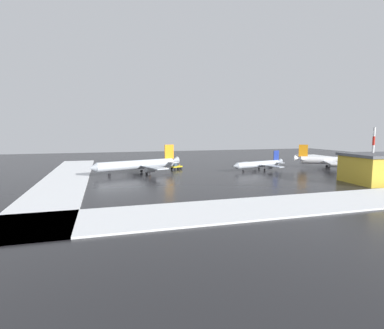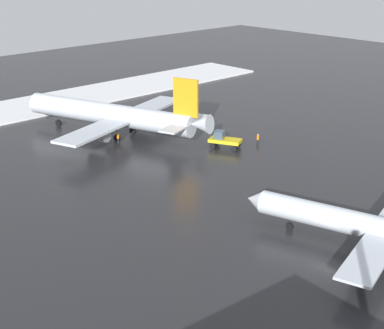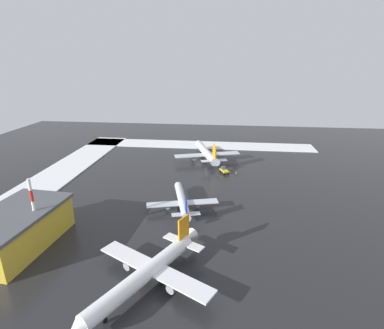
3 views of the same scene
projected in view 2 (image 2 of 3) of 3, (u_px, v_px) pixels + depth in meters
name	position (u px, v px, depth m)	size (l,w,h in m)	color
ground_plane	(329.00, 243.00, 58.29)	(240.00, 240.00, 0.00)	#232326
snow_bank_left	(8.00, 111.00, 103.73)	(14.00, 116.00, 0.34)	white
airplane_parked_portside	(113.00, 115.00, 89.78)	(33.62, 28.34, 10.25)	silver
airplane_distant_tail	(370.00, 227.00, 56.01)	(25.00, 21.00, 7.53)	silver
pushback_tug	(224.00, 139.00, 85.08)	(5.10, 3.96, 2.50)	gold
ground_crew_beside_wing	(118.00, 138.00, 86.89)	(0.36, 0.36, 1.71)	black
ground_crew_mid_apron	(258.00, 139.00, 86.38)	(0.36, 0.36, 1.71)	black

